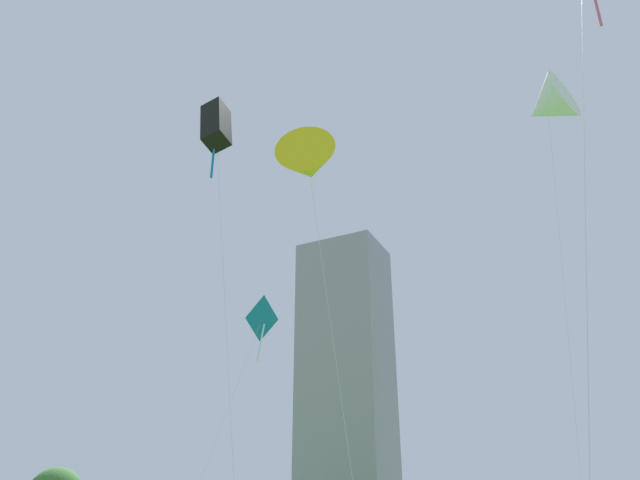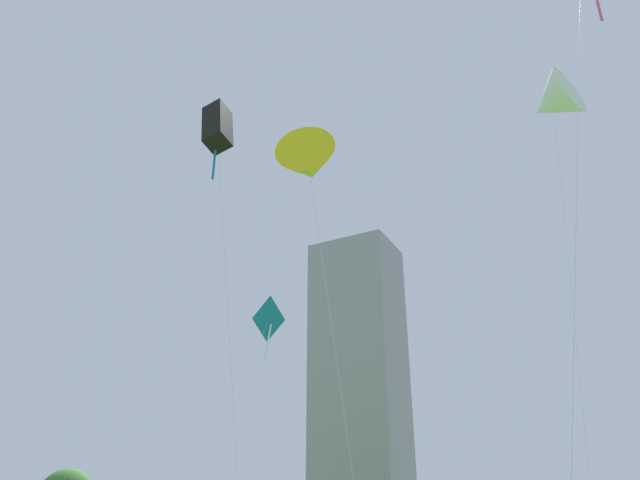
{
  "view_description": "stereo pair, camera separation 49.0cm",
  "coord_description": "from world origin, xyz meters",
  "px_view_note": "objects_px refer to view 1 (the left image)",
  "views": [
    {
      "loc": [
        8.38,
        -8.33,
        2.14
      ],
      "look_at": [
        -0.09,
        10.06,
        12.42
      ],
      "focal_mm": 36.01,
      "sensor_mm": 36.0,
      "label": 1
    },
    {
      "loc": [
        8.82,
        -8.12,
        2.14
      ],
      "look_at": [
        -0.09,
        10.06,
        12.42
      ],
      "focal_mm": 36.01,
      "sensor_mm": 36.0,
      "label": 2
    }
  ],
  "objects_px": {
    "kite_flying_1": "(261,321)",
    "kite_flying_2": "(308,163)",
    "distant_highrise_0": "(346,395)",
    "kite_flying_4": "(548,105)",
    "kite_flying_5": "(216,126)"
  },
  "relations": [
    {
      "from": "kite_flying_5",
      "to": "kite_flying_1",
      "type": "bearing_deg",
      "value": 111.69
    },
    {
      "from": "kite_flying_2",
      "to": "distant_highrise_0",
      "type": "xyz_separation_m",
      "value": [
        -48.01,
        120.14,
        21.56
      ]
    },
    {
      "from": "kite_flying_1",
      "to": "kite_flying_2",
      "type": "xyz_separation_m",
      "value": [
        9.59,
        -13.36,
        0.77
      ]
    },
    {
      "from": "kite_flying_2",
      "to": "distant_highrise_0",
      "type": "relative_size",
      "value": 0.23
    },
    {
      "from": "kite_flying_1",
      "to": "kite_flying_2",
      "type": "distance_m",
      "value": 16.46
    },
    {
      "from": "kite_flying_2",
      "to": "distant_highrise_0",
      "type": "height_order",
      "value": "distant_highrise_0"
    },
    {
      "from": "kite_flying_5",
      "to": "distant_highrise_0",
      "type": "height_order",
      "value": "distant_highrise_0"
    },
    {
      "from": "kite_flying_1",
      "to": "kite_flying_5",
      "type": "xyz_separation_m",
      "value": [
        5.65,
        -14.2,
        3.24
      ]
    },
    {
      "from": "kite_flying_4",
      "to": "kite_flying_5",
      "type": "relative_size",
      "value": 1.31
    },
    {
      "from": "kite_flying_1",
      "to": "kite_flying_2",
      "type": "height_order",
      "value": "kite_flying_2"
    },
    {
      "from": "kite_flying_4",
      "to": "distant_highrise_0",
      "type": "distance_m",
      "value": 123.2
    },
    {
      "from": "distant_highrise_0",
      "to": "kite_flying_2",
      "type": "bearing_deg",
      "value": -66.65
    },
    {
      "from": "kite_flying_4",
      "to": "kite_flying_1",
      "type": "bearing_deg",
      "value": 174.75
    },
    {
      "from": "kite_flying_1",
      "to": "kite_flying_2",
      "type": "relative_size",
      "value": 0.94
    },
    {
      "from": "kite_flying_1",
      "to": "kite_flying_4",
      "type": "xyz_separation_m",
      "value": [
        18.48,
        -1.7,
        9.17
      ]
    }
  ]
}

